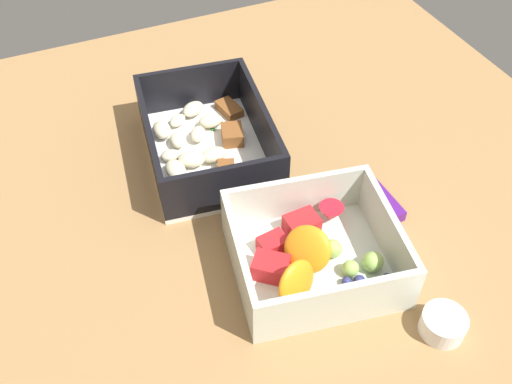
{
  "coord_description": "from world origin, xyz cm",
  "views": [
    {
      "loc": [
        35.67,
        -15.93,
        45.94
      ],
      "look_at": [
        -1.21,
        0.09,
        4.0
      ],
      "focal_mm": 40.18,
      "sensor_mm": 36.0,
      "label": 1
    }
  ],
  "objects_px": {
    "candy_bar": "(376,198)",
    "paper_cup_liner": "(443,324)",
    "pasta_container": "(206,141)",
    "fruit_bowl": "(313,254)"
  },
  "relations": [
    {
      "from": "pasta_container",
      "to": "candy_bar",
      "type": "bearing_deg",
      "value": 51.76
    },
    {
      "from": "pasta_container",
      "to": "fruit_bowl",
      "type": "bearing_deg",
      "value": 18.42
    },
    {
      "from": "pasta_container",
      "to": "fruit_bowl",
      "type": "distance_m",
      "value": 0.19
    },
    {
      "from": "fruit_bowl",
      "to": "candy_bar",
      "type": "relative_size",
      "value": 2.4
    },
    {
      "from": "paper_cup_liner",
      "to": "candy_bar",
      "type": "bearing_deg",
      "value": 169.13
    },
    {
      "from": "pasta_container",
      "to": "paper_cup_liner",
      "type": "relative_size",
      "value": 5.08
    },
    {
      "from": "candy_bar",
      "to": "paper_cup_liner",
      "type": "xyz_separation_m",
      "value": [
        0.15,
        -0.03,
        0.0
      ]
    },
    {
      "from": "pasta_container",
      "to": "candy_bar",
      "type": "xyz_separation_m",
      "value": [
        0.14,
        0.14,
        -0.01
      ]
    },
    {
      "from": "pasta_container",
      "to": "fruit_bowl",
      "type": "height_order",
      "value": "pasta_container"
    },
    {
      "from": "candy_bar",
      "to": "paper_cup_liner",
      "type": "bearing_deg",
      "value": -10.87
    }
  ]
}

